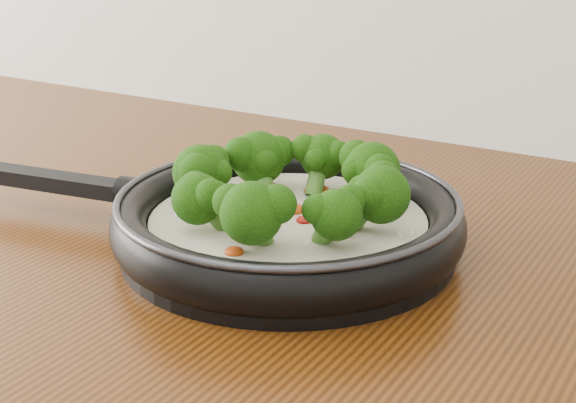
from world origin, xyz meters
The scene contains 1 object.
skillet centered at (0.12, 1.06, 0.94)m, with size 0.54×0.38×0.10m.
Camera 1 is at (0.50, 0.43, 1.22)m, focal length 51.97 mm.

